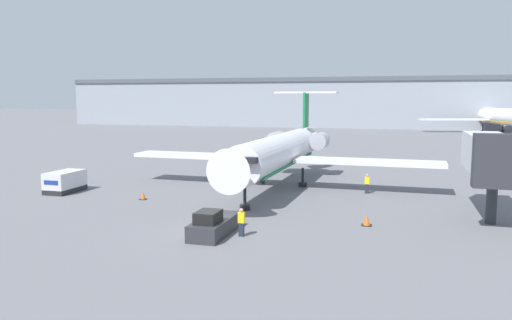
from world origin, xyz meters
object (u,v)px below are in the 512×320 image
Objects in this scene: worker_by_wing at (367,183)px; traffic_cone_left at (143,196)px; worker_near_tug at (241,222)px; jet_bridge at (490,155)px; airplane_parked_far_left at (495,116)px; pushback_tug at (214,225)px; luggage_cart at (65,182)px; airplane_main at (279,151)px; traffic_cone_right at (367,220)px.

worker_by_wing is 19.36m from traffic_cone_left.
jet_bridge is at bearing 31.46° from worker_near_tug.
worker_near_tug is at bearing -106.38° from airplane_parked_far_left.
airplane_parked_far_left reaches higher than traffic_cone_left.
luggage_cart is (-17.82, 9.38, 0.33)m from pushback_tug.
jet_bridge is at bearing 2.09° from traffic_cone_left.
airplane_main is 17.01× the size of worker_by_wing.
airplane_main is 7.93× the size of luggage_cart.
worker_by_wing is (8.19, -1.00, -2.47)m from airplane_main.
airplane_main is 6.12× the size of pushback_tug.
jet_bridge is at bearing -25.19° from airplane_main.
airplane_main is 15.59m from traffic_cone_right.
pushback_tug is at bearing -150.96° from jet_bridge.
pushback_tug is 6.45× the size of traffic_cone_right.
jet_bridge reaches higher than worker_by_wing.
airplane_main is 39.44× the size of traffic_cone_right.
pushback_tug reaches higher than traffic_cone_right.
luggage_cart is 27.10m from traffic_cone_right.
pushback_tug is (0.03, -17.30, -2.77)m from airplane_main.
airplane_main reaches higher than traffic_cone_right.
pushback_tug is at bearing -27.75° from luggage_cart.
luggage_cart is at bearing 179.97° from jet_bridge.
pushback_tug is 2.78× the size of worker_by_wing.
pushback_tug is at bearing -116.60° from worker_by_wing.
pushback_tug is 18.23m from worker_by_wing.
pushback_tug is 1.77m from worker_near_tug.
airplane_parked_far_left is at bearing 74.59° from worker_by_wing.
pushback_tug is 112.29m from airplane_parked_far_left.
traffic_cone_right is at bearing -10.80° from traffic_cone_left.
worker_near_tug is at bearing -111.63° from worker_by_wing.
jet_bridge is at bearing 29.37° from traffic_cone_right.
traffic_cone_right is at bearing -86.29° from worker_by_wing.
jet_bridge is at bearing -38.60° from worker_by_wing.
worker_near_tug is (1.74, 0.11, 0.29)m from pushback_tug.
luggage_cart is 21.65m from worker_near_tug.
airplane_main is at bearing 95.89° from worker_near_tug.
pushback_tug is 0.13× the size of airplane_parked_far_left.
jet_bridge is (-16.36, -97.85, 0.47)m from airplane_parked_far_left.
worker_by_wing is at bearing 14.91° from luggage_cart.
worker_near_tug reaches higher than traffic_cone_right.
luggage_cart is 0.10× the size of airplane_parked_far_left.
traffic_cone_right is (26.72, -4.50, -0.58)m from luggage_cart.
pushback_tug is at bearing -107.21° from airplane_parked_far_left.
pushback_tug is 19.65m from jet_bridge.
worker_by_wing is 0.05× the size of airplane_parked_far_left.
airplane_main is 17.45m from worker_near_tug.
worker_by_wing is at bearing -105.41° from airplane_parked_far_left.
worker_near_tug is 111.67m from airplane_parked_far_left.
airplane_main is 19.63m from luggage_cart.
airplane_parked_far_left is at bearing 80.51° from jet_bridge.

